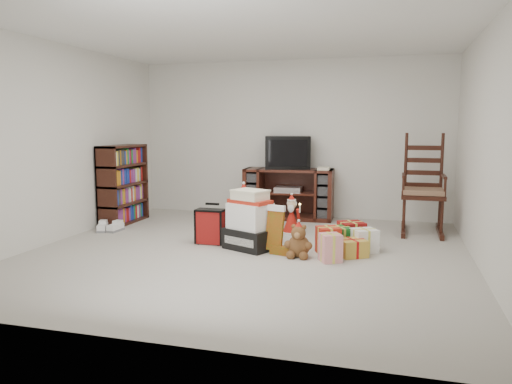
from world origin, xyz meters
TOP-DOWN VIEW (x-y plane):
  - room at (0.00, 0.00)m, footprint 5.01×5.01m
  - tv_stand at (0.02, 2.22)m, footprint 1.41×0.55m
  - bookshelf at (-2.31, 1.22)m, footprint 0.32×0.96m
  - rocking_chair at (2.01, 1.76)m, footprint 0.58×0.95m
  - gift_pile at (-0.01, 0.18)m, footprint 0.67×0.59m
  - red_suitcase at (-0.56, 0.29)m, footprint 0.33×0.18m
  - stocking at (0.32, 0.07)m, footprint 0.28×0.17m
  - teddy_bear at (0.62, -0.03)m, footprint 0.25×0.22m
  - santa_figurine at (0.30, 1.12)m, footprint 0.27×0.25m
  - mrs_claus_figurine at (-0.38, 1.13)m, footprint 0.33×0.31m
  - sneaker_pair at (-2.19, 0.61)m, footprint 0.36×0.31m
  - gift_cluster at (1.08, 0.38)m, footprint 0.74×1.08m
  - crt_television at (-0.01, 2.26)m, footprint 0.79×0.65m

SIDE VIEW (x-z plane):
  - sneaker_pair at x=-2.19m, z-range 0.00..0.10m
  - gift_cluster at x=1.08m, z-range 0.00..0.25m
  - teddy_bear at x=0.62m, z-range -0.02..0.35m
  - santa_figurine at x=0.30m, z-range -0.06..0.49m
  - red_suitcase at x=-0.56m, z-range -0.03..0.48m
  - mrs_claus_figurine at x=-0.38m, z-range -0.08..0.60m
  - stocking at x=0.32m, z-range 0.00..0.57m
  - gift_pile at x=-0.01m, z-range -0.04..0.65m
  - tv_stand at x=0.02m, z-range 0.00..0.79m
  - rocking_chair at x=2.01m, z-range -0.22..1.19m
  - bookshelf at x=-2.31m, z-range -0.02..1.15m
  - crt_television at x=-0.01m, z-range 0.79..1.30m
  - room at x=0.00m, z-range -0.01..2.51m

